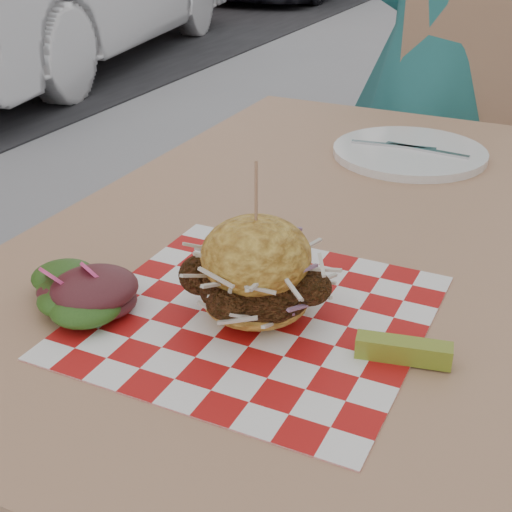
% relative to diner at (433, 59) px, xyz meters
% --- Properties ---
extents(diner, '(0.59, 0.41, 1.52)m').
position_rel_diner_xyz_m(diner, '(0.00, 0.00, 0.00)').
color(diner, '#297879').
rests_on(diner, ground).
extents(patio_table, '(0.80, 1.20, 0.75)m').
position_rel_diner_xyz_m(patio_table, '(0.14, -1.10, -0.09)').
color(patio_table, tan).
rests_on(patio_table, ground).
extents(patio_chair, '(0.45, 0.46, 0.95)m').
position_rel_diner_xyz_m(patio_chair, '(0.13, -0.15, -0.21)').
color(patio_chair, tan).
rests_on(patio_chair, ground).
extents(paper_liner, '(0.36, 0.36, 0.00)m').
position_rel_diner_xyz_m(paper_liner, '(0.13, -1.37, -0.01)').
color(paper_liner, red).
rests_on(paper_liner, patio_table).
extents(sandwich, '(0.16, 0.16, 0.18)m').
position_rel_diner_xyz_m(sandwich, '(0.13, -1.37, 0.04)').
color(sandwich, gold).
rests_on(sandwich, paper_liner).
extents(pickle_spear, '(0.10, 0.04, 0.02)m').
position_rel_diner_xyz_m(pickle_spear, '(0.30, -1.38, 0.00)').
color(pickle_spear, olive).
rests_on(pickle_spear, paper_liner).
extents(side_salad, '(0.14, 0.14, 0.05)m').
position_rel_diner_xyz_m(side_salad, '(-0.07, -1.44, 0.00)').
color(side_salad, '#3F1419').
rests_on(side_salad, patio_table).
extents(place_setting, '(0.27, 0.27, 0.02)m').
position_rel_diner_xyz_m(place_setting, '(0.14, -0.77, -0.00)').
color(place_setting, white).
rests_on(place_setting, patio_table).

